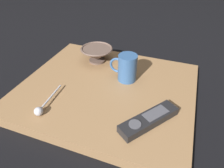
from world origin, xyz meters
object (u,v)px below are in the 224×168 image
Objects in this scene: cereal_bowl at (97,54)px; tv_remote_near at (149,120)px; coffee_mug at (127,68)px; teaspoon at (41,109)px.

cereal_bowl is 0.73× the size of tv_remote_near.
coffee_mug is 0.70× the size of teaspoon.
coffee_mug reaches higher than tv_remote_near.
cereal_bowl is 0.90× the size of teaspoon.
coffee_mug reaches higher than cereal_bowl.
tv_remote_near is at bearing -44.09° from cereal_bowl.
teaspoon is at bearing -95.52° from cereal_bowl.
tv_remote_near is (0.29, -0.28, -0.02)m from cereal_bowl.
cereal_bowl is 0.19m from coffee_mug.
coffee_mug is 0.34m from teaspoon.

